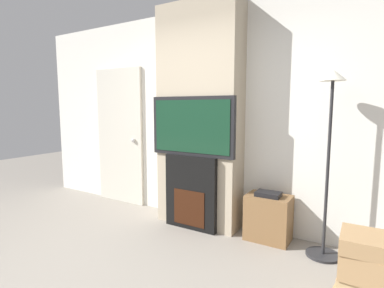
{
  "coord_description": "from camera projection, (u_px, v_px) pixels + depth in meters",
  "views": [
    {
      "loc": [
        1.84,
        -1.37,
        1.48
      ],
      "look_at": [
        0.0,
        1.65,
        1.04
      ],
      "focal_mm": 28.0,
      "sensor_mm": 36.0,
      "label": 1
    }
  ],
  "objects": [
    {
      "name": "wall_back",
      "position": [
        207.0,
        117.0,
        3.85
      ],
      "size": [
        6.0,
        0.06,
        2.7
      ],
      "color": "silver",
      "rests_on": "ground_plane"
    },
    {
      "name": "chimney_breast",
      "position": [
        199.0,
        117.0,
        3.68
      ],
      "size": [
        1.05,
        0.35,
        2.7
      ],
      "color": "tan",
      "rests_on": "ground_plane"
    },
    {
      "name": "fireplace",
      "position": [
        192.0,
        192.0,
        3.64
      ],
      "size": [
        0.68,
        0.15,
        0.9
      ],
      "color": "black",
      "rests_on": "ground_plane"
    },
    {
      "name": "television",
      "position": [
        192.0,
        126.0,
        3.54
      ],
      "size": [
        1.1,
        0.07,
        0.7
      ],
      "color": "black",
      "rests_on": "fireplace"
    },
    {
      "name": "floor_lamp",
      "position": [
        329.0,
        142.0,
        2.85
      ],
      "size": [
        0.33,
        0.33,
        1.82
      ],
      "color": "#262628",
      "rests_on": "ground_plane"
    },
    {
      "name": "box_stack",
      "position": [
        372.0,
        278.0,
        2.05
      ],
      "size": [
        0.53,
        0.45,
        0.61
      ],
      "color": "tan",
      "rests_on": "ground_plane"
    },
    {
      "name": "media_stand",
      "position": [
        268.0,
        217.0,
        3.33
      ],
      "size": [
        0.48,
        0.32,
        0.56
      ],
      "color": "brown",
      "rests_on": "ground_plane"
    },
    {
      "name": "entry_door",
      "position": [
        120.0,
        136.0,
        4.62
      ],
      "size": [
        0.89,
        0.09,
        2.05
      ],
      "color": "beige",
      "rests_on": "ground_plane"
    }
  ]
}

